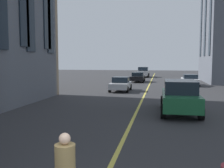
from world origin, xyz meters
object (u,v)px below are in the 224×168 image
object	(u,v)px
car_black_trailing	(138,77)
car_white_far	(190,80)
car_silver_parked_a	(143,72)
car_silver_near	(121,84)
car_green_mid	(180,96)

from	to	relation	value
car_black_trailing	car_white_far	bearing A→B (deg)	-122.50
car_silver_parked_a	car_white_far	distance (m)	16.90
car_silver_near	car_black_trailing	xyz separation A→B (m)	(11.50, -0.68, 0.00)
car_silver_near	car_white_far	xyz separation A→B (m)	(7.21, -7.41, 0.00)
car_silver_near	car_white_far	distance (m)	10.34
car_silver_parked_a	car_silver_near	xyz separation A→B (m)	(-22.74, 0.72, -0.27)
car_silver_near	car_white_far	world-z (taller)	car_silver_near
car_green_mid	car_black_trailing	size ratio (longest dim) A/B	1.07
car_silver_parked_a	car_silver_near	bearing A→B (deg)	178.20
car_silver_parked_a	car_black_trailing	xyz separation A→B (m)	(-11.23, 0.04, -0.27)
car_green_mid	car_white_far	size ratio (longest dim) A/B	1.07
car_white_far	car_black_trailing	bearing A→B (deg)	57.50
car_silver_near	car_black_trailing	distance (m)	11.52
car_silver_near	car_green_mid	xyz separation A→B (m)	(-9.99, -4.96, 0.27)
car_white_far	car_silver_parked_a	bearing A→B (deg)	23.32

